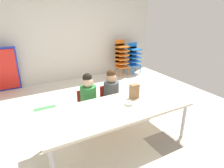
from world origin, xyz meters
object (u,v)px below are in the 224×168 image
seated_child_near_camera (88,95)px  seated_child_middle_seat (111,90)px  kid_chair_orange_stack (121,56)px  paper_bag_brown (134,91)px  craft_table (116,110)px  paper_plate_near_edge (128,105)px  kid_chair_blue_stack (134,56)px  donut_powdered_on_plate (128,103)px

seated_child_near_camera → seated_child_middle_seat: 0.42m
kid_chair_orange_stack → paper_bag_brown: (-1.32, -2.55, 0.12)m
seated_child_middle_seat → craft_table: bearing=-112.3°
craft_table → paper_plate_near_edge: (0.19, -0.01, 0.05)m
kid_chair_blue_stack → paper_plate_near_edge: bearing=-126.1°
seated_child_near_camera → seated_child_middle_seat: same height
seated_child_near_camera → donut_powdered_on_plate: bearing=-62.2°
paper_plate_near_edge → donut_powdered_on_plate: donut_powdered_on_plate is taller
paper_bag_brown → kid_chair_blue_stack: bearing=55.3°
seated_child_middle_seat → paper_bag_brown: (0.13, -0.49, 0.14)m
kid_chair_orange_stack → kid_chair_blue_stack: (0.44, -0.00, -0.06)m
kid_chair_blue_stack → paper_plate_near_edge: kid_chair_blue_stack is taller
craft_table → seated_child_middle_seat: seated_child_middle_seat is taller
paper_plate_near_edge → kid_chair_orange_stack: bearing=60.5°
kid_chair_orange_stack → donut_powdered_on_plate: (-1.53, -2.70, 0.04)m
seated_child_near_camera → paper_plate_near_edge: 0.74m
craft_table → kid_chair_orange_stack: kid_chair_orange_stack is taller
seated_child_middle_seat → paper_bag_brown: bearing=-75.1°
seated_child_near_camera → paper_plate_near_edge: bearing=-62.2°
donut_powdered_on_plate → paper_bag_brown: bearing=37.4°
seated_child_near_camera → paper_bag_brown: seated_child_near_camera is taller
seated_child_middle_seat → kid_chair_orange_stack: 2.52m
seated_child_near_camera → kid_chair_blue_stack: (2.32, 2.05, -0.04)m
craft_table → paper_bag_brown: size_ratio=9.53×
kid_chair_blue_stack → craft_table: bearing=-128.7°
seated_child_near_camera → kid_chair_blue_stack: size_ratio=1.00×
seated_child_middle_seat → paper_plate_near_edge: seated_child_middle_seat is taller
paper_plate_near_edge → craft_table: bearing=176.1°
kid_chair_orange_stack → paper_plate_near_edge: 3.11m
seated_child_near_camera → kid_chair_orange_stack: (1.87, 2.05, 0.02)m
kid_chair_blue_stack → paper_plate_near_edge: size_ratio=5.11×
seated_child_near_camera → donut_powdered_on_plate: size_ratio=7.14×
donut_powdered_on_plate → kid_chair_orange_stack: bearing=60.5°
kid_chair_blue_stack → donut_powdered_on_plate: kid_chair_blue_stack is taller
seated_child_middle_seat → seated_child_near_camera: bearing=180.0°
seated_child_near_camera → kid_chair_blue_stack: seated_child_near_camera is taller
kid_chair_orange_stack → paper_plate_near_edge: size_ratio=5.78×
paper_plate_near_edge → paper_bag_brown: bearing=37.4°
paper_plate_near_edge → seated_child_near_camera: bearing=117.8°
craft_table → paper_plate_near_edge: size_ratio=11.65×
kid_chair_blue_stack → seated_child_middle_seat: bearing=-132.8°
seated_child_middle_seat → donut_powdered_on_plate: bearing=-96.6°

